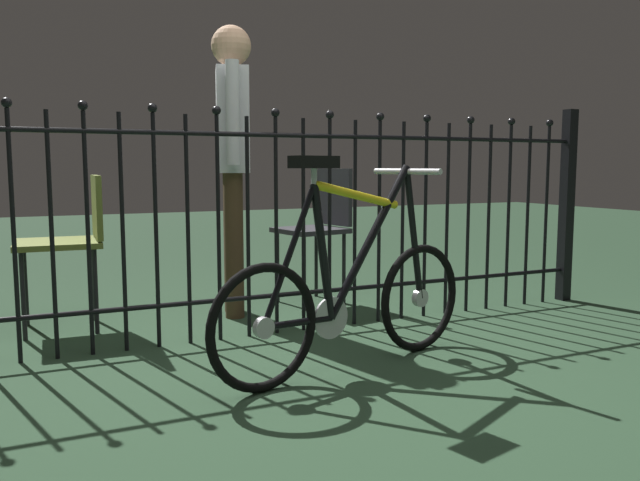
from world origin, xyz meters
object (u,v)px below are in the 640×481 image
(bicycle, at_px, (350,295))
(person_visitor, at_px, (232,144))
(chair_olive, at_px, (73,233))
(chair_charcoal, at_px, (320,220))

(bicycle, distance_m, person_visitor, 1.40)
(bicycle, height_order, person_visitor, person_visitor)
(chair_olive, xyz_separation_m, person_visitor, (0.88, -0.05, 0.49))
(chair_charcoal, distance_m, chair_olive, 1.50)
(bicycle, bearing_deg, person_visitor, 96.29)
(person_visitor, bearing_deg, chair_charcoal, 10.45)
(bicycle, height_order, chair_olive, bicycle)
(chair_charcoal, height_order, chair_olive, chair_charcoal)
(bicycle, bearing_deg, chair_olive, 128.59)
(chair_olive, distance_m, person_visitor, 1.01)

